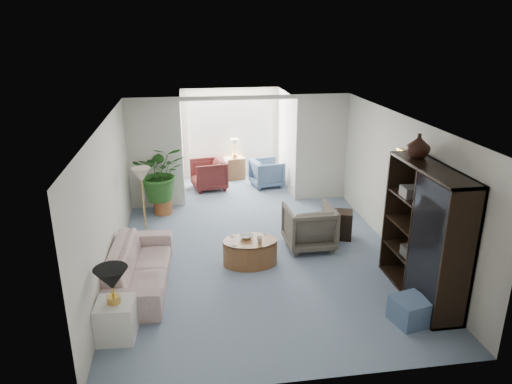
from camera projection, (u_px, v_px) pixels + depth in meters
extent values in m
plane|color=#8296AC|center=(261.00, 262.00, 8.34)|extent=(6.00, 6.00, 0.00)
plane|color=#8296AC|center=(236.00, 188.00, 12.17)|extent=(2.60, 2.60, 0.00)
cube|color=silver|center=(155.00, 154.00, 10.46)|extent=(1.20, 0.12, 2.50)
cube|color=silver|center=(321.00, 148.00, 10.99)|extent=(1.20, 0.12, 2.50)
cube|color=silver|center=(240.00, 98.00, 10.32)|extent=(2.60, 0.12, 0.10)
cube|color=white|center=(231.00, 126.00, 12.71)|extent=(2.20, 0.02, 1.50)
cube|color=white|center=(231.00, 126.00, 12.68)|extent=(2.20, 0.02, 1.50)
cube|color=#B9AF94|center=(405.00, 165.00, 8.03)|extent=(0.04, 0.50, 0.40)
imported|color=beige|center=(140.00, 266.00, 7.51)|extent=(1.00, 2.28, 0.65)
cube|color=white|center=(116.00, 320.00, 6.24)|extent=(0.51, 0.51, 0.54)
cone|color=black|center=(111.00, 279.00, 6.03)|extent=(0.44, 0.44, 0.30)
cone|color=beige|center=(141.00, 175.00, 9.01)|extent=(0.36, 0.36, 0.28)
cylinder|color=brown|center=(250.00, 252.00, 8.21)|extent=(1.09, 1.09, 0.45)
imported|color=white|center=(246.00, 236.00, 8.21)|extent=(0.27, 0.27, 0.06)
imported|color=silver|center=(260.00, 240.00, 8.05)|extent=(0.12, 0.12, 0.10)
imported|color=#696353|center=(309.00, 227.00, 8.79)|extent=(0.89, 0.92, 0.82)
cube|color=black|center=(340.00, 225.00, 9.21)|extent=(0.55, 0.50, 0.55)
cube|color=black|center=(425.00, 234.00, 7.00)|extent=(0.49, 1.85, 2.06)
imported|color=black|center=(418.00, 146.00, 7.06)|extent=(0.35, 0.35, 0.37)
cube|color=slate|center=(410.00, 311.00, 6.59)|extent=(0.55, 0.55, 0.37)
cylinder|color=#97542C|center=(163.00, 206.00, 10.46)|extent=(0.40, 0.40, 0.32)
imported|color=#2A5F20|center=(161.00, 173.00, 10.20)|extent=(1.12, 0.97, 1.24)
imported|color=slate|center=(267.00, 173.00, 12.18)|extent=(0.89, 0.87, 0.70)
imported|color=#5A211F|center=(209.00, 175.00, 11.96)|extent=(0.96, 0.94, 0.75)
cube|color=brown|center=(235.00, 168.00, 12.79)|extent=(0.54, 0.46, 0.59)
cube|color=#595753|center=(412.00, 192.00, 7.23)|extent=(0.30, 0.26, 0.16)
cube|color=#33302E|center=(413.00, 251.00, 7.31)|extent=(0.30, 0.26, 0.16)
cube|color=#2D2823|center=(439.00, 211.00, 6.47)|extent=(0.30, 0.26, 0.16)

